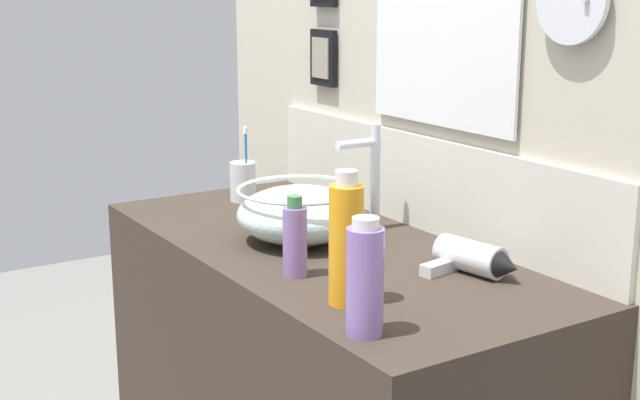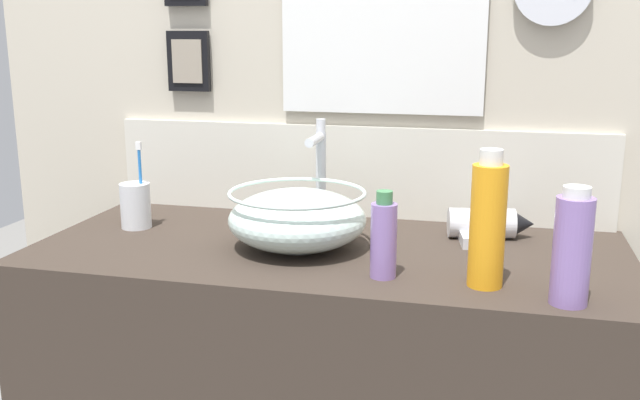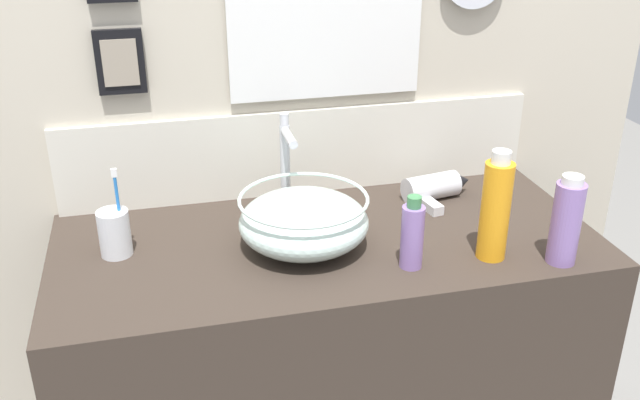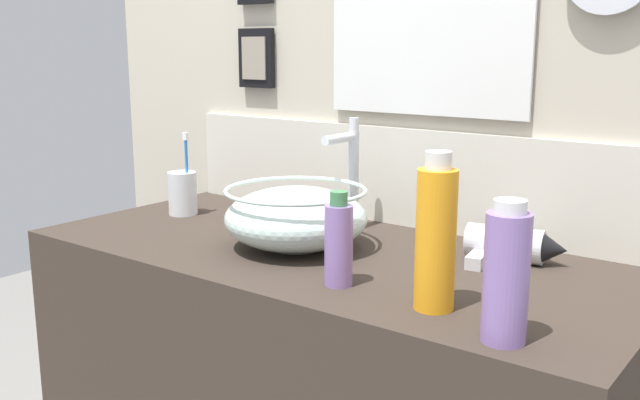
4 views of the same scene
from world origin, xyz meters
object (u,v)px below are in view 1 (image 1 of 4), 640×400
at_px(faucet, 371,170).
at_px(hair_drier, 474,259).
at_px(lotion_bottle, 365,279).
at_px(toothbrush_cup, 243,181).
at_px(soap_dispenser, 346,242).
at_px(spray_bottle, 295,240).
at_px(glass_bowl_sink, 301,213).

xyz_separation_m(faucet, hair_drier, (0.38, -0.02, -0.11)).
relative_size(faucet, hair_drier, 1.28).
bearing_deg(lotion_bottle, hair_drier, 110.85).
distance_m(faucet, hair_drier, 0.40).
height_order(toothbrush_cup, soap_dispenser, soap_dispenser).
height_order(soap_dispenser, lotion_bottle, soap_dispenser).
bearing_deg(toothbrush_cup, soap_dispenser, -14.47).
bearing_deg(toothbrush_cup, lotion_bottle, -15.61).
relative_size(faucet, toothbrush_cup, 1.24).
bearing_deg(spray_bottle, hair_drier, 59.33).
relative_size(hair_drier, toothbrush_cup, 0.97).
relative_size(hair_drier, spray_bottle, 1.19).
xyz_separation_m(hair_drier, toothbrush_cup, (-0.79, -0.10, 0.02)).
relative_size(hair_drier, lotion_bottle, 0.97).
distance_m(toothbrush_cup, lotion_bottle, 0.96).
xyz_separation_m(toothbrush_cup, soap_dispenser, (0.79, -0.20, 0.06)).
height_order(faucet, soap_dispenser, same).
bearing_deg(hair_drier, spray_bottle, -120.67).
distance_m(faucet, toothbrush_cup, 0.43).
relative_size(glass_bowl_sink, soap_dispenser, 1.17).
distance_m(glass_bowl_sink, hair_drier, 0.42).
bearing_deg(soap_dispenser, hair_drier, 90.32).
bearing_deg(toothbrush_cup, spray_bottle, -18.35).
distance_m(glass_bowl_sink, soap_dispenser, 0.41).
bearing_deg(soap_dispenser, glass_bowl_sink, 160.31).
relative_size(glass_bowl_sink, lotion_bottle, 1.44).
bearing_deg(faucet, glass_bowl_sink, -90.00).
bearing_deg(soap_dispenser, spray_bottle, 179.21).
xyz_separation_m(glass_bowl_sink, spray_bottle, (0.20, -0.13, 0.01)).
bearing_deg(faucet, lotion_bottle, -36.33).
bearing_deg(lotion_bottle, toothbrush_cup, 164.39).
distance_m(faucet, lotion_bottle, 0.65).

